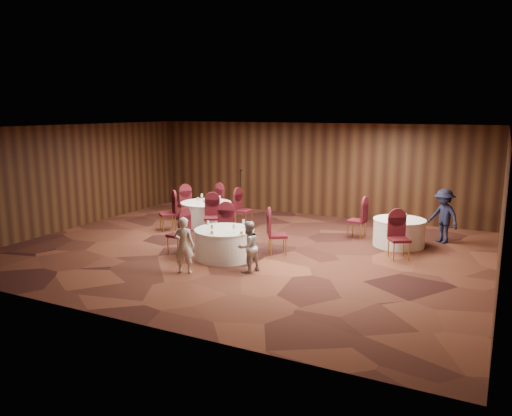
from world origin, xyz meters
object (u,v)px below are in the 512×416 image
at_px(woman_a, 184,245).
at_px(woman_b, 248,247).
at_px(table_left, 206,213).
at_px(table_main, 225,244).
at_px(table_right, 399,232).
at_px(mic_stand, 241,200).
at_px(man_c, 443,216).

bearing_deg(woman_a, woman_b, -165.60).
bearing_deg(table_left, woman_b, -46.93).
bearing_deg(table_main, table_right, 40.38).
bearing_deg(table_left, mic_stand, 89.13).
height_order(table_left, man_c, man_c).
bearing_deg(table_left, woman_a, -63.91).
xyz_separation_m(woman_a, man_c, (4.93, 5.39, 0.11)).
height_order(table_left, woman_a, woman_a).
relative_size(table_left, mic_stand, 1.04).
height_order(mic_stand, woman_b, mic_stand).
relative_size(table_main, mic_stand, 0.96).
distance_m(table_main, table_left, 3.76).
bearing_deg(mic_stand, table_main, -65.85).
height_order(table_right, woman_a, woman_a).
bearing_deg(table_left, man_c, 8.62).
relative_size(table_main, table_left, 0.92).
relative_size(table_left, woman_b, 1.36).
relative_size(table_main, woman_b, 1.25).
xyz_separation_m(mic_stand, woman_b, (3.35, -5.88, 0.15)).
height_order(table_left, woman_b, woman_b).
bearing_deg(mic_stand, woman_b, -60.35).
distance_m(woman_b, man_c, 5.95).
height_order(table_left, mic_stand, mic_stand).
xyz_separation_m(table_main, woman_b, (1.02, -0.69, 0.22)).
bearing_deg(table_main, table_left, 128.90).
distance_m(woman_a, man_c, 7.30).
bearing_deg(man_c, woman_a, -96.79).
height_order(table_right, man_c, man_c).
bearing_deg(mic_stand, table_right, -19.16).
bearing_deg(woman_b, table_right, 166.81).
bearing_deg(table_right, woman_b, -124.78).
bearing_deg(woman_a, mic_stand, -87.05).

